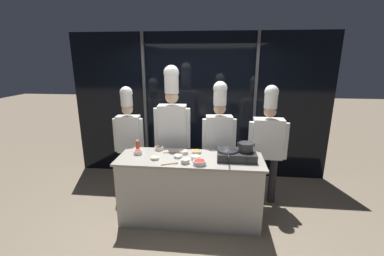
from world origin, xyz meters
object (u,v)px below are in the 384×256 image
object	(u,v)px
squeeze_bottle_chili	(138,144)
chef_sous	(172,124)
prep_bowl_rice	(178,156)
prep_bowl_soy_glaze	(159,148)
serving_spoon_slotted	(173,163)
prep_bowl_carrots	(196,152)
serving_spoon_solid	(173,153)
prep_bowl_ginger	(155,158)
prep_bowl_bell_pepper	(199,162)
prep_bowl_chicken	(185,161)
prep_bowl_chili_flakes	(138,152)
prep_bowl_shrimp	(183,152)
chef_head	(129,132)
portable_stove	(236,155)
chef_line	(219,134)
stock_pot	(246,146)
chef_pastry	(268,139)
prep_bowl_bean_sprouts	(195,157)
frying_pan	(228,149)

from	to	relation	value
squeeze_bottle_chili	chef_sous	xyz separation A→B (m)	(0.46, 0.35, 0.23)
prep_bowl_rice	prep_bowl_soy_glaze	world-z (taller)	prep_bowl_soy_glaze
serving_spoon_slotted	prep_bowl_soy_glaze	bearing A→B (deg)	121.21
prep_bowl_carrots	serving_spoon_solid	bearing A→B (deg)	-173.49
prep_bowl_ginger	prep_bowl_bell_pepper	size ratio (longest dim) A/B	0.69
prep_bowl_chicken	prep_bowl_chili_flakes	size ratio (longest dim) A/B	0.98
prep_bowl_shrimp	serving_spoon_solid	world-z (taller)	prep_bowl_shrimp
chef_head	portable_stove	bearing A→B (deg)	154.35
portable_stove	prep_bowl_soy_glaze	size ratio (longest dim) A/B	4.14
chef_line	chef_head	bearing A→B (deg)	-8.58
prep_bowl_shrimp	prep_bowl_chili_flakes	world-z (taller)	prep_bowl_chili_flakes
prep_bowl_rice	prep_bowl_bell_pepper	size ratio (longest dim) A/B	0.70
prep_bowl_bell_pepper	chef_head	bearing A→B (deg)	144.56
prep_bowl_bell_pepper	chef_sous	distance (m)	1.01
stock_pot	serving_spoon_solid	size ratio (longest dim) A/B	1.11
chef_pastry	portable_stove	bearing A→B (deg)	49.62
prep_bowl_bean_sprouts	serving_spoon_solid	distance (m)	0.40
portable_stove	frying_pan	distance (m)	0.14
frying_pan	prep_bowl_rice	xyz separation A→B (m)	(-0.67, -0.02, -0.12)
prep_bowl_shrimp	prep_bowl_carrots	size ratio (longest dim) A/B	1.06
squeeze_bottle_chili	prep_bowl_shrimp	world-z (taller)	squeeze_bottle_chili
squeeze_bottle_chili	prep_bowl_chicken	xyz separation A→B (m)	(0.77, -0.45, -0.05)
serving_spoon_slotted	chef_head	xyz separation A→B (m)	(-0.88, 0.88, 0.13)
frying_pan	prep_bowl_shrimp	size ratio (longest dim) A/B	3.58
frying_pan	prep_bowl_shrimp	world-z (taller)	frying_pan
stock_pot	prep_bowl_chicken	distance (m)	0.83
prep_bowl_ginger	serving_spoon_solid	world-z (taller)	prep_bowl_ginger
prep_bowl_chili_flakes	chef_head	size ratio (longest dim) A/B	0.07
chef_line	chef_pastry	bearing A→B (deg)	174.20
prep_bowl_carrots	prep_bowl_chili_flakes	bearing A→B (deg)	-170.74
prep_bowl_chili_flakes	portable_stove	bearing A→B (deg)	-1.24
frying_pan	prep_bowl_soy_glaze	world-z (taller)	frying_pan
prep_bowl_soy_glaze	prep_bowl_bell_pepper	world-z (taller)	prep_bowl_bell_pepper
chef_pastry	prep_bowl_bell_pepper	bearing A→B (deg)	40.89
chef_pastry	chef_line	bearing A→B (deg)	1.69
portable_stove	stock_pot	xyz separation A→B (m)	(0.12, 0.00, 0.12)
prep_bowl_ginger	chef_sous	size ratio (longest dim) A/B	0.05
prep_bowl_soy_glaze	chef_line	bearing A→B (deg)	20.54
prep_bowl_rice	serving_spoon_slotted	distance (m)	0.23
prep_bowl_chili_flakes	chef_pastry	bearing A→B (deg)	15.66
prep_bowl_chili_flakes	stock_pot	bearing A→B (deg)	-1.13
prep_bowl_rice	squeeze_bottle_chili	bearing A→B (deg)	157.34
stock_pot	prep_bowl_chicken	world-z (taller)	stock_pot
prep_bowl_shrimp	chef_head	xyz separation A→B (m)	(-0.97, 0.51, 0.11)
prep_bowl_chicken	chef_sous	distance (m)	0.91
portable_stove	serving_spoon_slotted	xyz separation A→B (m)	(-0.82, -0.25, -0.05)
prep_bowl_carrots	prep_bowl_bell_pepper	size ratio (longest dim) A/B	0.77
squeeze_bottle_chili	prep_bowl_chicken	bearing A→B (deg)	-30.47
prep_bowl_carrots	chef_line	xyz separation A→B (m)	(0.31, 0.39, 0.16)
portable_stove	stock_pot	bearing A→B (deg)	0.11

